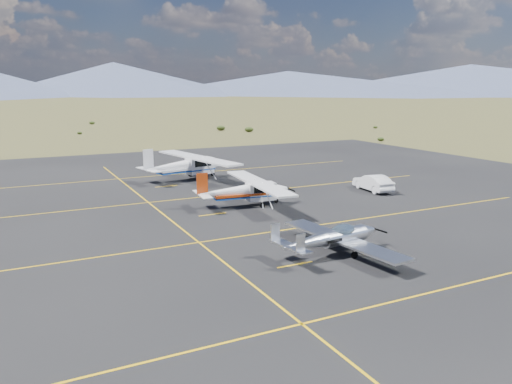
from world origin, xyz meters
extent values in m
plane|color=#383D1C|center=(0.00, 0.00, 0.00)|extent=(1600.00, 1600.00, 0.00)
cube|color=black|center=(0.00, 7.00, 0.00)|extent=(72.00, 72.00, 0.02)
cube|color=silver|center=(0.24, -2.93, 0.70)|extent=(2.30, 8.54, 0.11)
ellipsoid|color=#99BFD8|center=(0.24, -2.93, 1.15)|extent=(1.63, 1.05, 0.77)
cube|color=silver|center=(-3.21, -3.32, 0.97)|extent=(0.97, 2.87, 0.06)
cube|color=silver|center=(-3.23, -4.36, 1.39)|extent=(0.52, 0.11, 0.94)
cube|color=silver|center=(-3.46, -2.31, 1.39)|extent=(0.52, 0.11, 0.94)
cylinder|color=black|center=(1.73, -2.76, 0.17)|extent=(0.33, 0.12, 0.32)
cylinder|color=black|center=(0.18, -4.07, 0.20)|extent=(0.38, 0.14, 0.38)
cylinder|color=black|center=(-0.07, -1.83, 0.20)|extent=(0.38, 0.14, 0.38)
cube|color=white|center=(1.32, 8.64, 1.00)|extent=(2.17, 1.27, 1.28)
cube|color=white|center=(1.13, 8.65, 1.67)|extent=(2.40, 10.51, 0.13)
cube|color=black|center=(1.32, 8.64, 1.27)|extent=(1.61, 1.26, 0.52)
cube|color=#AF370E|center=(0.09, 8.75, 0.91)|extent=(4.82, 1.53, 0.17)
cube|color=#AF370E|center=(-3.12, 9.04, 1.90)|extent=(0.81, 0.14, 1.52)
cube|color=white|center=(-3.12, 9.04, 1.15)|extent=(0.98, 3.08, 0.06)
cylinder|color=black|center=(2.54, 8.53, 0.18)|extent=(0.35, 0.13, 0.34)
cylinder|color=black|center=(0.94, 7.67, 0.22)|extent=(0.43, 0.16, 0.42)
cylinder|color=black|center=(1.12, 9.65, 0.22)|extent=(0.43, 0.16, 0.42)
cube|color=white|center=(1.10, 21.05, 1.19)|extent=(2.68, 1.76, 1.52)
cube|color=white|center=(0.88, 21.01, 1.98)|extent=(4.16, 12.48, 0.16)
cube|color=black|center=(1.10, 21.05, 1.51)|extent=(2.03, 1.67, 0.62)
cube|color=white|center=(-0.33, 20.76, 1.08)|extent=(5.77, 2.40, 0.20)
cube|color=white|center=(-4.08, 20.01, 2.26)|extent=(0.95, 0.27, 1.80)
cube|color=white|center=(-4.08, 20.01, 1.36)|extent=(1.54, 3.70, 0.07)
cylinder|color=black|center=(2.53, 21.34, 0.21)|extent=(0.42, 0.19, 0.41)
cylinder|color=black|center=(1.00, 19.83, 0.26)|extent=(0.51, 0.24, 0.50)
cylinder|color=black|center=(0.53, 22.14, 0.26)|extent=(0.51, 0.24, 0.50)
imported|color=white|center=(12.02, 8.88, 0.70)|extent=(1.85, 4.31, 1.38)
camera|label=1|loc=(-15.12, -23.45, 8.62)|focal=35.00mm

